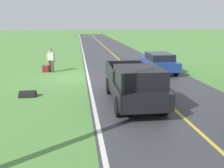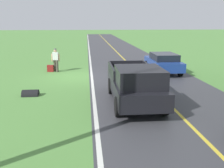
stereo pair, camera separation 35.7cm
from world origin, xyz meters
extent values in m
plane|color=#568E42|center=(0.00, 0.00, 0.00)|extent=(200.00, 200.00, 0.00)
cube|color=#3D3D42|center=(-4.36, 0.00, 0.00)|extent=(7.10, 120.00, 0.00)
cube|color=silver|center=(-1.00, 0.00, 0.01)|extent=(0.16, 117.60, 0.00)
cube|color=gold|center=(-4.36, 0.00, 0.01)|extent=(0.14, 117.60, 0.00)
cylinder|color=#4C473D|center=(1.51, -1.93, 0.44)|extent=(0.18, 0.18, 0.88)
cylinder|color=#4C473D|center=(1.71, -2.19, 0.44)|extent=(0.18, 0.18, 0.88)
cube|color=white|center=(1.61, -2.06, 1.17)|extent=(0.42, 0.30, 0.58)
sphere|color=tan|center=(1.61, -2.06, 1.57)|extent=(0.23, 0.23, 0.23)
sphere|color=#4C564C|center=(1.61, -2.06, 1.65)|extent=(0.20, 0.20, 0.20)
cube|color=black|center=(1.59, -2.26, 1.20)|extent=(0.34, 0.23, 0.44)
cylinder|color=tan|center=(1.35, -2.01, 1.06)|extent=(0.10, 0.10, 0.58)
cylinder|color=tan|center=(1.87, -2.06, 1.06)|extent=(0.10, 0.10, 0.58)
cube|color=maroon|center=(2.03, -2.05, 0.25)|extent=(0.48, 0.24, 0.51)
cube|color=black|center=(-2.82, 5.78, 0.75)|extent=(2.05, 5.42, 0.70)
cube|color=black|center=(-2.81, 6.96, 1.46)|extent=(1.86, 2.18, 0.72)
cube|color=black|center=(-2.81, 6.96, 1.53)|extent=(1.69, 1.31, 0.43)
cube|color=black|center=(-3.77, 4.70, 1.33)|extent=(0.13, 3.02, 0.45)
cube|color=black|center=(-1.89, 4.69, 1.33)|extent=(0.13, 3.02, 0.45)
cube|color=black|center=(-2.85, 3.18, 1.33)|extent=(1.84, 0.12, 0.45)
cylinder|color=black|center=(-3.71, 7.53, 0.40)|extent=(0.31, 0.80, 0.80)
cylinder|color=black|center=(-1.91, 7.52, 0.40)|extent=(0.31, 0.80, 0.80)
cylinder|color=black|center=(-3.74, 4.23, 0.40)|extent=(0.31, 0.80, 0.80)
cylinder|color=black|center=(-1.94, 4.22, 0.40)|extent=(0.31, 0.80, 0.80)
cube|color=navy|center=(-6.25, -1.09, 0.64)|extent=(1.91, 4.43, 0.62)
cube|color=black|center=(-6.25, -0.89, 1.18)|extent=(1.66, 2.40, 0.46)
cylinder|color=black|center=(-5.43, -2.51, 0.33)|extent=(0.25, 0.66, 0.66)
cylinder|color=black|center=(-7.12, -2.48, 0.33)|extent=(0.25, 0.66, 0.66)
cylinder|color=black|center=(-5.39, 0.29, 0.33)|extent=(0.25, 0.66, 0.66)
cylinder|color=black|center=(-7.08, 0.32, 0.33)|extent=(0.25, 0.66, 0.66)
cylinder|color=black|center=(2.18, 4.22, 0.00)|extent=(0.80, 0.60, 0.60)
camera|label=1|loc=(-0.36, 16.82, 3.64)|focal=40.62mm
camera|label=2|loc=(-0.71, 16.87, 3.64)|focal=40.62mm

